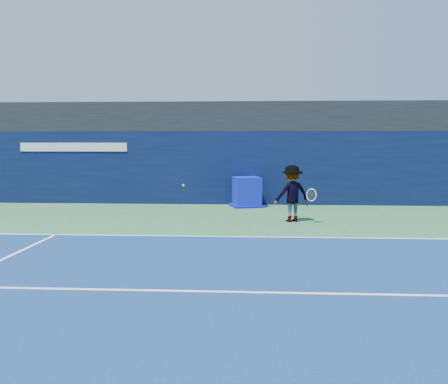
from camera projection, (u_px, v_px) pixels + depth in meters
The scene contains 8 objects.
ground at pixel (231, 264), 10.51m from camera, with size 80.00×80.00×0.00m, color #306C3E.
baseline at pixel (236, 237), 13.49m from camera, with size 24.00×0.10×0.01m, color white.
service_line at pixel (226, 292), 8.52m from camera, with size 24.00×0.10×0.01m, color white.
stadium_band at pixel (243, 118), 21.57m from camera, with size 36.00×3.00×1.20m, color black.
back_wall_assembly at pixel (243, 167), 20.79m from camera, with size 36.00×1.03×3.00m.
equipment_cart at pixel (247, 193), 19.83m from camera, with size 1.52×1.52×1.18m.
tennis_player at pixel (292, 193), 16.03m from camera, with size 1.43×1.05×1.82m.
tennis_ball at pixel (183, 185), 16.59m from camera, with size 0.07×0.07×0.07m.
Camera 1 is at (0.46, -10.30, 2.56)m, focal length 40.00 mm.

